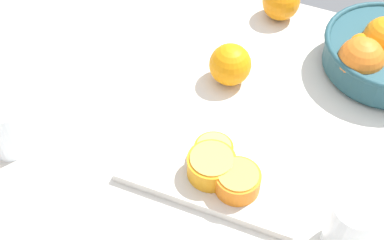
{
  "coord_description": "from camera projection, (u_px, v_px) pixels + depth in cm",
  "views": [
    {
      "loc": [
        21.84,
        -51.14,
        74.05
      ],
      "look_at": [
        -1.83,
        3.0,
        4.98
      ],
      "focal_mm": 49.25,
      "sensor_mm": 36.0,
      "label": 1
    }
  ],
  "objects": [
    {
      "name": "second_glass",
      "position": [
        349.0,
        228.0,
        0.78
      ],
      "size": [
        6.99,
        6.99,
        10.31
      ],
      "color": "white",
      "rests_on": "ground_plane"
    },
    {
      "name": "orange_half_0",
      "position": [
        238.0,
        181.0,
        0.84
      ],
      "size": [
        7.43,
        7.43,
        3.95
      ],
      "color": "orange",
      "rests_on": "cutting_board"
    },
    {
      "name": "ground_plane",
      "position": [
        195.0,
        159.0,
        0.94
      ],
      "size": [
        125.15,
        97.93,
        3.0
      ],
      "primitive_type": "cube",
      "color": "silver"
    },
    {
      "name": "loose_orange_0",
      "position": [
        230.0,
        65.0,
        1.01
      ],
      "size": [
        8.22,
        8.22,
        8.22
      ],
      "primitive_type": "sphere",
      "color": "orange",
      "rests_on": "ground_plane"
    },
    {
      "name": "orange_half_1",
      "position": [
        211.0,
        166.0,
        0.86
      ],
      "size": [
        8.06,
        8.06,
        4.23
      ],
      "color": "orange",
      "rests_on": "cutting_board"
    },
    {
      "name": "juice_glass",
      "position": [
        6.0,
        130.0,
        0.9
      ],
      "size": [
        6.94,
        6.94,
        9.89
      ],
      "color": "white",
      "rests_on": "ground_plane"
    },
    {
      "name": "cutting_board",
      "position": [
        218.0,
        167.0,
        0.89
      ],
      "size": [
        31.41,
        18.39,
        1.76
      ],
      "primitive_type": "cube",
      "rotation": [
        0.0,
        0.0,
        0.03
      ],
      "color": "beige",
      "rests_on": "ground_plane"
    },
    {
      "name": "loose_orange_2",
      "position": [
        281.0,
        2.0,
        1.14
      ],
      "size": [
        8.18,
        8.18,
        8.18
      ],
      "primitive_type": "sphere",
      "color": "orange",
      "rests_on": "ground_plane"
    },
    {
      "name": "orange_half_2",
      "position": [
        214.0,
        152.0,
        0.88
      ],
      "size": [
        6.6,
        6.6,
        3.31
      ],
      "color": "orange",
      "rests_on": "cutting_board"
    }
  ]
}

